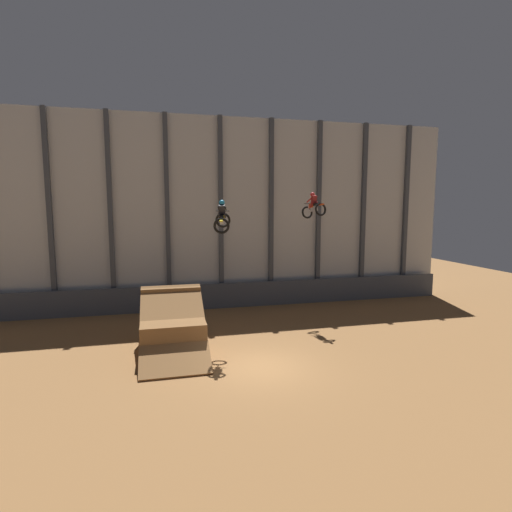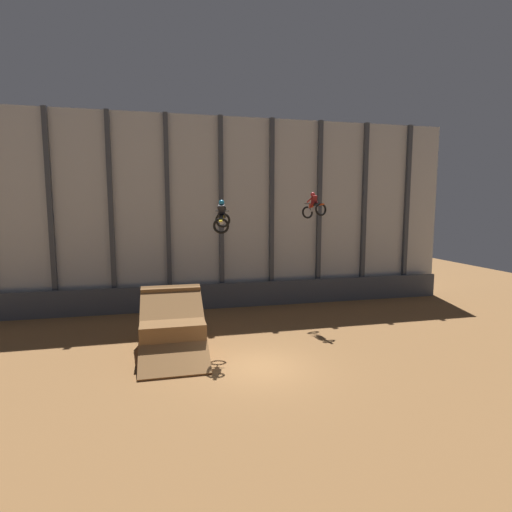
# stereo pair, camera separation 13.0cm
# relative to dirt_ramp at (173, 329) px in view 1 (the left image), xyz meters

# --- Properties ---
(ground_plane) EXTENTS (60.00, 60.00, 0.00)m
(ground_plane) POSITION_rel_dirt_ramp_xyz_m (3.43, -3.06, -0.96)
(ground_plane) COLOR olive
(arena_back_wall) EXTENTS (32.00, 0.40, 12.28)m
(arena_back_wall) POSITION_rel_dirt_ramp_xyz_m (3.43, 7.58, 5.18)
(arena_back_wall) COLOR silver
(arena_back_wall) RESTS_ON ground_plane
(lower_barrier) EXTENTS (31.36, 0.20, 1.62)m
(lower_barrier) POSITION_rel_dirt_ramp_xyz_m (3.43, 6.92, -0.14)
(lower_barrier) COLOR #474C56
(lower_barrier) RESTS_ON ground_plane
(dirt_ramp) EXTENTS (2.85, 4.97, 2.81)m
(dirt_ramp) POSITION_rel_dirt_ramp_xyz_m (0.00, 0.00, 0.00)
(dirt_ramp) COLOR brown
(dirt_ramp) RESTS_ON ground_plane
(rider_bike_left_air) EXTENTS (1.04, 1.86, 1.55)m
(rider_bike_left_air) POSITION_rel_dirt_ramp_xyz_m (2.38, 0.12, 5.09)
(rider_bike_left_air) COLOR black
(rider_bike_right_air) EXTENTS (1.02, 1.79, 1.54)m
(rider_bike_right_air) POSITION_rel_dirt_ramp_xyz_m (8.14, 3.22, 5.60)
(rider_bike_right_air) COLOR black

